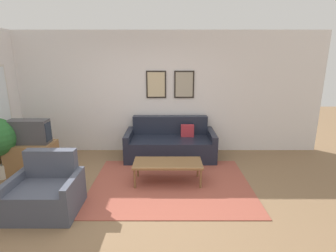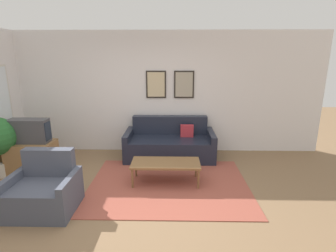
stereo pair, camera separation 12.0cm
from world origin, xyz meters
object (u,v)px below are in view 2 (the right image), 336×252
(couch, at_px, (170,144))
(coffee_table, at_px, (166,164))
(tv, at_px, (29,131))
(armchair, at_px, (44,191))

(couch, distance_m, coffee_table, 1.22)
(tv, distance_m, armchair, 1.59)
(armchair, bearing_deg, tv, 111.93)
(tv, bearing_deg, armchair, -56.85)
(coffee_table, xyz_separation_m, tv, (-2.54, 0.39, 0.47))
(couch, xyz_separation_m, tv, (-2.60, -0.82, 0.52))
(armchair, bearing_deg, couch, 38.13)
(coffee_table, bearing_deg, tv, 171.26)
(couch, bearing_deg, armchair, -130.64)
(coffee_table, height_order, armchair, armchair)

